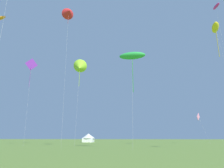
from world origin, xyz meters
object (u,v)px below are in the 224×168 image
Objects in this scene: kite_red_delta at (69,12)px; kite_orange_parafoil at (1,18)px; kite_green_parafoil at (132,56)px; kite_yellow_parafoil at (215,28)px; kite_magenta_parafoil at (216,6)px; kite_purple_diamond at (31,66)px; kite_lime_delta at (80,67)px; festival_tent_center at (88,137)px; kite_pink_diamond at (198,117)px.

kite_orange_parafoil is at bearing -150.29° from kite_red_delta.
kite_yellow_parafoil is at bearing 25.04° from kite_green_parafoil.
kite_orange_parafoil is 0.60× the size of kite_magenta_parafoil.
kite_red_delta is at bearing 29.71° from kite_orange_parafoil.
kite_orange_parafoil reaches higher than kite_purple_diamond.
kite_red_delta is 1.90× the size of kite_green_parafoil.
kite_orange_parafoil is (-23.34, -0.23, 8.14)m from kite_green_parafoil.
kite_yellow_parafoil is (39.89, 7.97, 0.35)m from kite_orange_parafoil.
kite_magenta_parafoil is at bearing 42.83° from kite_green_parafoil.
kite_purple_diamond is at bearing 173.71° from kite_yellow_parafoil.
kite_orange_parafoil is at bearing -154.60° from kite_magenta_parafoil.
kite_yellow_parafoil is (29.48, 2.02, -4.19)m from kite_red_delta.
kite_green_parafoil is 40.07m from kite_magenta_parafoil.
kite_green_parafoil is 20.14m from kite_yellow_parafoil.
kite_red_delta is at bearing -176.07° from kite_yellow_parafoil.
kite_lime_delta reaches higher than kite_green_parafoil.
kite_lime_delta is 39.36m from festival_tent_center.
kite_pink_diamond is at bearing 39.69° from kite_lime_delta.
kite_magenta_parafoil is at bearing 23.65° from kite_lime_delta.
kite_red_delta is at bearing -149.64° from kite_lime_delta.
kite_purple_diamond is at bearing 152.57° from kite_green_parafoil.
kite_lime_delta is 0.87× the size of kite_purple_diamond.
kite_lime_delta is 0.72× the size of kite_yellow_parafoil.
kite_orange_parafoil is at bearing -143.09° from kite_pink_diamond.
kite_magenta_parafoil is (47.34, 22.48, 14.99)m from kite_orange_parafoil.
kite_magenta_parafoil is 52.26m from kite_purple_diamond.
kite_red_delta is 45.68m from festival_tent_center.
kite_magenta_parafoil is at bearing -27.98° from festival_tent_center.
kite_purple_diamond is (-10.45, 6.43, -9.14)m from kite_red_delta.
festival_tent_center is (-32.82, 35.91, -21.05)m from kite_yellow_parafoil.
kite_purple_diamond is (-42.05, -19.20, 10.34)m from kite_pink_diamond.
kite_magenta_parafoil is (5.32, -9.08, 29.93)m from kite_pink_diamond.
kite_yellow_parafoil is at bearing -117.17° from kite_magenta_parafoil.
kite_orange_parafoil is 49.03m from festival_tent_center.
kite_yellow_parafoil is (16.55, 7.73, 8.48)m from kite_green_parafoil.
kite_lime_delta is 14.08m from kite_purple_diamond.
kite_lime_delta is at bearing 29.84° from kite_orange_parafoil.
festival_tent_center is at bearing 80.84° from kite_orange_parafoil.
kite_orange_parafoil reaches higher than festival_tent_center.
kite_purple_diamond is (-23.38, 12.13, 3.53)m from kite_green_parafoil.
kite_yellow_parafoil is (26.99, 0.57, 7.46)m from kite_lime_delta.
kite_red_delta is 45.11m from kite_pink_diamond.
kite_magenta_parafoil is (36.93, 16.54, 10.45)m from kite_red_delta.
kite_orange_parafoil is at bearing -179.42° from kite_green_parafoil.
kite_yellow_parafoil reaches higher than festival_tent_center.
festival_tent_center is at bearing 99.07° from kite_lime_delta.
kite_purple_diamond is 36.09m from festival_tent_center.
kite_magenta_parafoil reaches higher than kite_purple_diamond.
kite_yellow_parafoil is 1.21× the size of kite_purple_diamond.
kite_green_parafoil is 26.57m from kite_purple_diamond.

